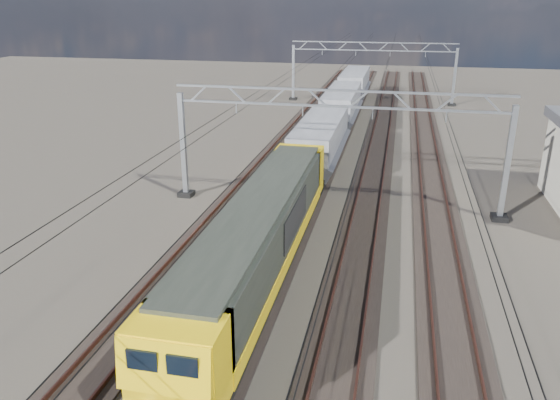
% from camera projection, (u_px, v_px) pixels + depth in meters
% --- Properties ---
extents(ground, '(160.00, 160.00, 0.00)m').
position_uv_depth(ground, '(325.00, 233.00, 29.46)').
color(ground, black).
rests_on(ground, ground).
extents(track_outer_west, '(2.60, 140.00, 0.30)m').
position_uv_depth(track_outer_west, '(219.00, 223.00, 30.63)').
color(track_outer_west, black).
rests_on(track_outer_west, ground).
extents(track_loco, '(2.60, 140.00, 0.30)m').
position_uv_depth(track_loco, '(288.00, 229.00, 29.83)').
color(track_loco, black).
rests_on(track_loco, ground).
extents(track_inner_east, '(2.60, 140.00, 0.30)m').
position_uv_depth(track_inner_east, '(362.00, 235.00, 29.03)').
color(track_inner_east, black).
rests_on(track_inner_east, ground).
extents(track_outer_east, '(2.60, 140.00, 0.30)m').
position_uv_depth(track_outer_east, '(440.00, 242.00, 28.23)').
color(track_outer_east, black).
rests_on(track_outer_east, ground).
extents(catenary_gantry_mid, '(19.90, 0.90, 7.11)m').
position_uv_depth(catenary_gantry_mid, '(336.00, 145.00, 31.76)').
color(catenary_gantry_mid, '#99A0A7').
rests_on(catenary_gantry_mid, ground).
extents(catenary_gantry_far, '(19.90, 0.90, 7.11)m').
position_uv_depth(catenary_gantry_far, '(372.00, 70.00, 64.73)').
color(catenary_gantry_far, '#99A0A7').
rests_on(catenary_gantry_far, ground).
extents(overhead_wires, '(12.03, 140.00, 0.53)m').
position_uv_depth(overhead_wires, '(344.00, 101.00, 34.78)').
color(overhead_wires, black).
rests_on(overhead_wires, ground).
extents(locomotive, '(2.76, 21.10, 3.62)m').
position_uv_depth(locomotive, '(261.00, 236.00, 23.45)').
color(locomotive, black).
rests_on(locomotive, ground).
extents(hopper_wagon_lead, '(3.38, 13.00, 3.25)m').
position_uv_depth(hopper_wagon_lead, '(320.00, 140.00, 39.70)').
color(hopper_wagon_lead, black).
rests_on(hopper_wagon_lead, ground).
extents(hopper_wagon_mid, '(3.38, 13.00, 3.25)m').
position_uv_depth(hopper_wagon_mid, '(341.00, 105.00, 52.70)').
color(hopper_wagon_mid, black).
rests_on(hopper_wagon_mid, ground).
extents(hopper_wagon_third, '(3.38, 13.00, 3.25)m').
position_uv_depth(hopper_wagon_third, '(354.00, 84.00, 65.71)').
color(hopper_wagon_third, black).
rests_on(hopper_wagon_third, ground).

